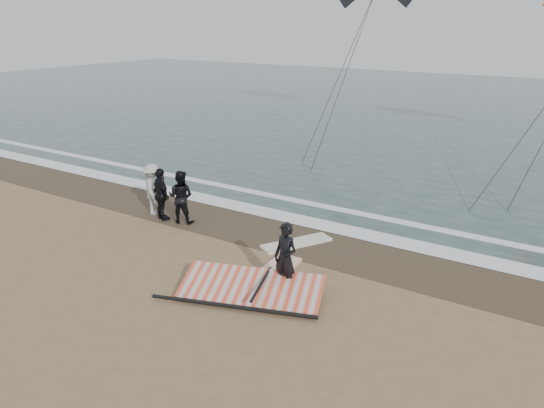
# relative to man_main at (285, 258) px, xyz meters

# --- Properties ---
(ground) EXTENTS (120.00, 120.00, 0.00)m
(ground) POSITION_rel_man_main_xyz_m (-0.75, -1.39, -0.92)
(ground) COLOR #8C704C
(ground) RESTS_ON ground
(sea) EXTENTS (120.00, 54.00, 0.02)m
(sea) POSITION_rel_man_main_xyz_m (-0.75, 31.61, -0.91)
(sea) COLOR #233838
(sea) RESTS_ON ground
(wet_sand) EXTENTS (120.00, 2.80, 0.01)m
(wet_sand) POSITION_rel_man_main_xyz_m (-0.75, 3.11, -0.92)
(wet_sand) COLOR #4C3D2B
(wet_sand) RESTS_ON ground
(foam_near) EXTENTS (120.00, 0.90, 0.01)m
(foam_near) POSITION_rel_man_main_xyz_m (-0.75, 4.51, -0.90)
(foam_near) COLOR white
(foam_near) RESTS_ON sea
(foam_far) EXTENTS (120.00, 0.45, 0.01)m
(foam_far) POSITION_rel_man_main_xyz_m (-0.75, 6.21, -0.90)
(foam_far) COLOR white
(foam_far) RESTS_ON sea
(man_main) EXTENTS (0.75, 0.56, 1.85)m
(man_main) POSITION_rel_man_main_xyz_m (0.00, 0.00, 0.00)
(man_main) COLOR black
(man_main) RESTS_ON ground
(board_white) EXTENTS (0.87, 2.60, 0.10)m
(board_white) POSITION_rel_man_main_xyz_m (-0.76, 0.43, -0.87)
(board_white) COLOR white
(board_white) RESTS_ON ground
(board_cream) EXTENTS (1.63, 2.26, 0.09)m
(board_cream) POSITION_rel_man_main_xyz_m (-1.23, 2.68, -0.88)
(board_cream) COLOR silver
(board_cream) RESTS_ON ground
(trio_cluster) EXTENTS (2.59, 1.36, 1.84)m
(trio_cluster) POSITION_rel_man_main_xyz_m (-6.24, 2.22, -0.01)
(trio_cluster) COLOR black
(trio_cluster) RESTS_ON ground
(sail_rig) EXTENTS (3.94, 2.74, 0.49)m
(sail_rig) POSITION_rel_man_main_xyz_m (-0.61, -0.59, -0.73)
(sail_rig) COLOR black
(sail_rig) RESTS_ON ground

